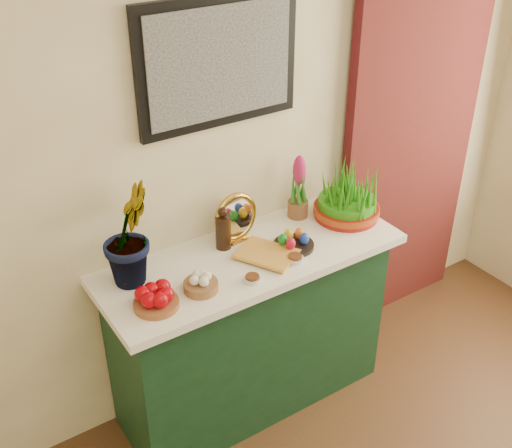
{
  "coord_description": "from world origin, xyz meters",
  "views": [
    {
      "loc": [
        -1.18,
        0.0,
        2.5
      ],
      "look_at": [
        0.09,
        1.95,
        1.07
      ],
      "focal_mm": 45.0,
      "sensor_mm": 36.0,
      "label": 1
    }
  ],
  "objects": [
    {
      "name": "spice_dish_right",
      "position": [
        0.23,
        1.85,
        0.9
      ],
      "size": [
        0.08,
        0.08,
        0.03
      ],
      "color": "silver",
      "rests_on": "tablecloth"
    },
    {
      "name": "egg_plate",
      "position": [
        0.29,
        1.94,
        0.92
      ],
      "size": [
        0.24,
        0.24,
        0.08
      ],
      "color": "black",
      "rests_on": "tablecloth"
    },
    {
      "name": "tablecloth",
      "position": [
        0.09,
        2.0,
        0.87
      ],
      "size": [
        1.4,
        0.55,
        0.04
      ],
      "primitive_type": "cube",
      "color": "white",
      "rests_on": "sideboard"
    },
    {
      "name": "garlic_basket",
      "position": [
        -0.22,
        1.89,
        0.92
      ],
      "size": [
        0.15,
        0.15,
        0.08
      ],
      "color": "olive",
      "rests_on": "tablecloth"
    },
    {
      "name": "wheatgrass_sabzeh",
      "position": [
        0.66,
        2.02,
        1.01
      ],
      "size": [
        0.32,
        0.32,
        0.26
      ],
      "color": "maroon",
      "rests_on": "tablecloth"
    },
    {
      "name": "hyacinth_pink",
      "position": [
        0.47,
        2.15,
        1.04
      ],
      "size": [
        0.1,
        0.1,
        0.33
      ],
      "color": "brown",
      "rests_on": "tablecloth"
    },
    {
      "name": "spice_dish_left",
      "position": [
        -0.01,
        1.82,
        0.9
      ],
      "size": [
        0.07,
        0.07,
        0.03
      ],
      "color": "silver",
      "rests_on": "tablecloth"
    },
    {
      "name": "apple_bowl",
      "position": [
        -0.42,
        1.89,
        0.93
      ],
      "size": [
        0.21,
        0.21,
        0.09
      ],
      "color": "brown",
      "rests_on": "tablecloth"
    },
    {
      "name": "book",
      "position": [
        0.06,
        1.89,
        0.91
      ],
      "size": [
        0.27,
        0.3,
        0.03
      ],
      "primitive_type": "imported",
      "rotation": [
        0.0,
        0.0,
        0.5
      ],
      "color": "gold",
      "rests_on": "tablecloth"
    },
    {
      "name": "mirror",
      "position": [
        0.1,
        2.14,
        1.0
      ],
      "size": [
        0.24,
        0.09,
        0.24
      ],
      "color": "#BE872D",
      "rests_on": "tablecloth"
    },
    {
      "name": "vinegar_cruet",
      "position": [
        0.02,
        2.11,
        0.98
      ],
      "size": [
        0.07,
        0.07,
        0.21
      ],
      "color": "black",
      "rests_on": "tablecloth"
    },
    {
      "name": "hyacinth_green",
      "position": [
        -0.42,
        2.12,
        1.18
      ],
      "size": [
        0.38,
        0.38,
        0.58
      ],
      "primitive_type": "imported",
      "rotation": [
        0.0,
        0.0,
        0.76
      ],
      "color": "#337F22",
      "rests_on": "tablecloth"
    },
    {
      "name": "sideboard",
      "position": [
        0.09,
        2.0,
        0.42
      ],
      "size": [
        1.3,
        0.45,
        0.85
      ],
      "primitive_type": "cube",
      "color": "#153B20",
      "rests_on": "ground"
    }
  ]
}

